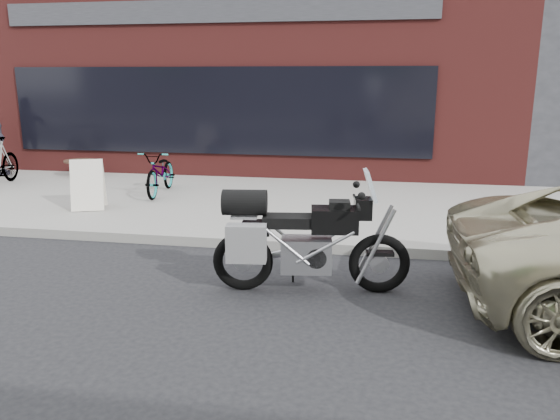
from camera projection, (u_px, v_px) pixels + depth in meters
name	position (u px, v px, depth m)	size (l,w,h in m)	color
ground	(131.00, 408.00, 4.18)	(120.00, 120.00, 0.00)	black
near_sidewalk	(284.00, 200.00, 10.86)	(44.00, 6.00, 0.15)	gray
storefront	(259.00, 84.00, 17.36)	(14.00, 10.07, 4.50)	maroon
motorcycle	(298.00, 240.00, 6.32)	(2.31, 0.93, 1.46)	black
bicycle_front	(161.00, 172.00, 11.01)	(0.59, 1.70, 0.90)	gray
sandwich_sign	(88.00, 184.00, 9.78)	(0.70, 0.68, 0.90)	white
cafe_table	(79.00, 161.00, 12.95)	(0.70, 0.70, 0.40)	black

